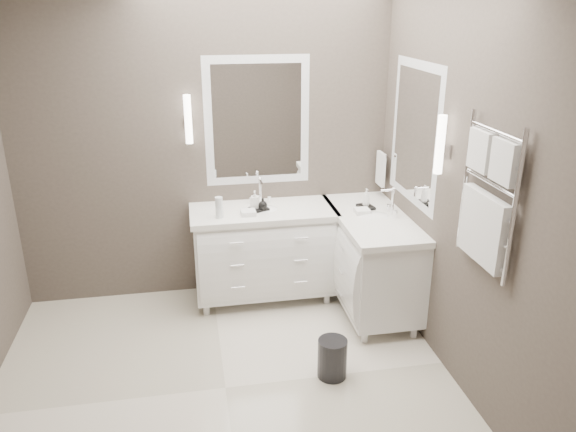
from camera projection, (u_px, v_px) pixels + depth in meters
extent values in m
cube|color=silver|center=(225.00, 388.00, 3.88)|extent=(3.20, 3.00, 0.01)
cube|color=#4B423C|center=(205.00, 146.00, 4.79)|extent=(3.20, 0.01, 2.70)
cube|color=#4B423C|center=(244.00, 342.00, 2.02)|extent=(3.20, 0.01, 2.70)
cube|color=#4B423C|center=(462.00, 189.00, 3.68)|extent=(0.01, 3.00, 2.70)
cube|color=white|center=(264.00, 252.00, 4.93)|extent=(1.20, 0.55, 0.70)
cube|color=white|center=(263.00, 212.00, 4.79)|extent=(1.24, 0.59, 0.05)
ellipsoid|color=white|center=(263.00, 213.00, 4.80)|extent=(0.36, 0.28, 0.12)
cylinder|color=white|center=(260.00, 191.00, 4.89)|extent=(0.02, 0.02, 0.22)
cube|color=white|center=(371.00, 259.00, 4.78)|extent=(0.55, 1.20, 0.70)
cube|color=white|center=(373.00, 218.00, 4.64)|extent=(0.59, 1.24, 0.05)
ellipsoid|color=white|center=(373.00, 220.00, 4.65)|extent=(0.36, 0.28, 0.12)
cylinder|color=white|center=(393.00, 202.00, 4.62)|extent=(0.02, 0.02, 0.22)
cube|color=white|center=(257.00, 121.00, 4.78)|extent=(0.90, 0.02, 1.10)
cube|color=white|center=(257.00, 121.00, 4.78)|extent=(0.77, 0.02, 0.96)
cube|color=white|center=(415.00, 133.00, 4.34)|extent=(0.02, 0.90, 1.10)
cube|color=white|center=(415.00, 133.00, 4.34)|extent=(0.02, 0.90, 0.96)
cube|color=white|center=(189.00, 125.00, 4.62)|extent=(0.05, 0.05, 0.10)
cylinder|color=white|center=(188.00, 119.00, 4.60)|extent=(0.06, 0.06, 0.40)
cube|color=white|center=(439.00, 152.00, 3.79)|extent=(0.05, 0.05, 0.10)
cylinder|color=white|center=(440.00, 145.00, 3.78)|extent=(0.06, 0.06, 0.40)
cylinder|color=white|center=(383.00, 154.00, 4.95)|extent=(0.02, 0.22, 0.02)
cube|color=white|center=(381.00, 169.00, 5.00)|extent=(0.03, 0.17, 0.30)
cylinder|color=white|center=(514.00, 210.00, 3.01)|extent=(0.03, 0.03, 0.90)
cylinder|color=white|center=(466.00, 181.00, 3.52)|extent=(0.03, 0.03, 0.90)
cube|color=white|center=(505.00, 162.00, 3.06)|extent=(0.06, 0.22, 0.24)
cube|color=white|center=(481.00, 151.00, 3.30)|extent=(0.06, 0.22, 0.24)
cube|color=white|center=(483.00, 228.00, 3.34)|extent=(0.06, 0.46, 0.42)
cylinder|color=black|center=(332.00, 358.00, 3.96)|extent=(0.24, 0.24, 0.29)
cube|color=black|center=(259.00, 209.00, 4.74)|extent=(0.18, 0.15, 0.02)
cube|color=black|center=(366.00, 207.00, 4.80)|extent=(0.14, 0.17, 0.02)
cylinder|color=silver|center=(219.00, 207.00, 4.56)|extent=(0.08, 0.08, 0.18)
imported|color=white|center=(255.00, 199.00, 4.73)|extent=(0.08, 0.08, 0.15)
imported|color=black|center=(263.00, 203.00, 4.70)|extent=(0.09, 0.09, 0.10)
imported|color=white|center=(366.00, 197.00, 4.77)|extent=(0.06, 0.06, 0.15)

